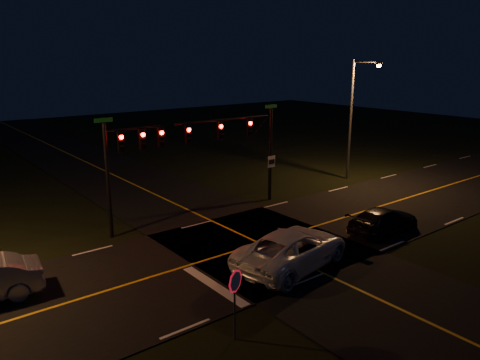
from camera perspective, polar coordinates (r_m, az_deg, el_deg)
ground at (r=23.84m, az=2.42°, el=-7.82°), size 120.00×120.00×0.00m
road_ew at (r=23.83m, az=2.42°, el=-7.77°), size 120.00×9.00×0.04m
road_ns at (r=23.83m, az=2.42°, el=-7.77°), size 8.00×120.00×0.04m
lane_markings at (r=23.90m, az=3.02°, el=-7.65°), size 120.00×120.00×0.01m
streetlight_ne at (r=36.29m, az=13.83°, el=8.27°), size 0.50×2.46×9.00m
signal_mast_ne at (r=28.67m, az=0.20°, el=5.10°), size 7.47×0.41×6.26m
signal_mast_nw at (r=24.84m, az=-13.61°, el=2.97°), size 3.77×0.41×6.26m
stop_sign at (r=15.53m, az=-0.59°, el=-13.25°), size 0.75×0.33×2.55m
pickup_white at (r=21.19m, az=6.39°, el=-8.40°), size 4.99×7.07×1.68m
suv_dark at (r=26.22m, az=17.08°, el=-4.80°), size 2.08×4.70×1.34m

